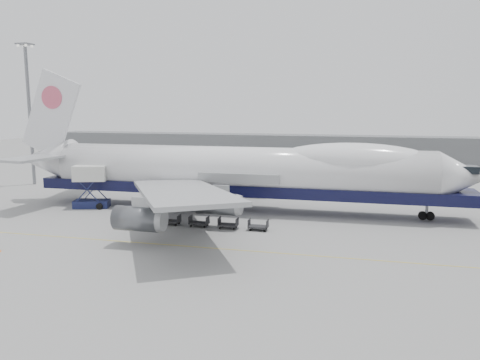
# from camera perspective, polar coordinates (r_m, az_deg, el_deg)

# --- Properties ---
(ground) EXTENTS (260.00, 260.00, 0.00)m
(ground) POSITION_cam_1_polar(r_m,az_deg,el_deg) (54.75, -3.37, -6.33)
(ground) COLOR gray
(ground) RESTS_ON ground
(apron_line) EXTENTS (60.00, 0.15, 0.01)m
(apron_line) POSITION_cam_1_polar(r_m,az_deg,el_deg) (49.27, -5.43, -8.12)
(apron_line) COLOR gold
(apron_line) RESTS_ON ground
(hangar) EXTENTS (110.00, 8.00, 7.00)m
(hangar) POSITION_cam_1_polar(r_m,az_deg,el_deg) (123.60, 1.69, 3.98)
(hangar) COLOR slate
(hangar) RESTS_ON ground
(floodlight_mast) EXTENTS (2.40, 2.40, 25.43)m
(floodlight_mast) POSITION_cam_1_polar(r_m,az_deg,el_deg) (94.09, -24.31, 8.14)
(floodlight_mast) COLOR slate
(floodlight_mast) RESTS_ON ground
(airliner) EXTENTS (67.00, 55.30, 19.98)m
(airliner) POSITION_cam_1_polar(r_m,az_deg,el_deg) (64.80, 0.23, 1.18)
(airliner) COLOR white
(airliner) RESTS_ON ground
(catering_truck) EXTENTS (5.38, 4.33, 6.08)m
(catering_truck) POSITION_cam_1_polar(r_m,az_deg,el_deg) (70.11, -17.72, -0.45)
(catering_truck) COLOR #181E48
(catering_truck) RESTS_ON ground
(dolly_0) EXTENTS (2.30, 1.35, 1.30)m
(dolly_0) POSITION_cam_1_polar(r_m,az_deg,el_deg) (59.76, -11.69, -4.66)
(dolly_0) COLOR #2D2D30
(dolly_0) RESTS_ON ground
(dolly_1) EXTENTS (2.30, 1.35, 1.30)m
(dolly_1) POSITION_cam_1_polar(r_m,az_deg,el_deg) (58.32, -8.43, -4.91)
(dolly_1) COLOR #2D2D30
(dolly_1) RESTS_ON ground
(dolly_2) EXTENTS (2.30, 1.35, 1.30)m
(dolly_2) POSITION_cam_1_polar(r_m,az_deg,el_deg) (57.07, -5.01, -5.16)
(dolly_2) COLOR #2D2D30
(dolly_2) RESTS_ON ground
(dolly_3) EXTENTS (2.30, 1.35, 1.30)m
(dolly_3) POSITION_cam_1_polar(r_m,az_deg,el_deg) (56.03, -1.45, -5.40)
(dolly_3) COLOR #2D2D30
(dolly_3) RESTS_ON ground
(dolly_4) EXTENTS (2.30, 1.35, 1.30)m
(dolly_4) POSITION_cam_1_polar(r_m,az_deg,el_deg) (55.22, 2.24, -5.62)
(dolly_4) COLOR #2D2D30
(dolly_4) RESTS_ON ground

